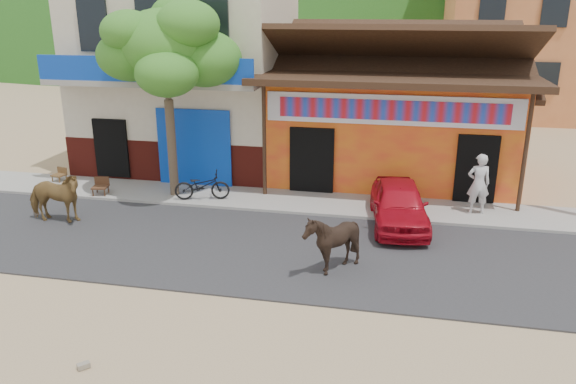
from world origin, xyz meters
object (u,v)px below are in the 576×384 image
(pedestrian, at_px, (479,184))
(cafe_chair_left, at_px, (58,169))
(cafe_chair_right, at_px, (99,179))
(red_car, at_px, (399,204))
(cow_tan, at_px, (54,197))
(tree, at_px, (169,100))
(scooter, at_px, (202,186))
(cow_dark, at_px, (332,242))

(pedestrian, bearing_deg, cafe_chair_left, -9.11)
(pedestrian, bearing_deg, cafe_chair_right, -4.30)
(red_car, bearing_deg, cow_tan, -176.20)
(tree, distance_m, cafe_chair_left, 5.13)
(cow_tan, height_order, scooter, cow_tan)
(tree, relative_size, cafe_chair_right, 6.07)
(cow_tan, bearing_deg, red_car, -82.03)
(cafe_chair_right, bearing_deg, cafe_chair_left, 143.54)
(cow_dark, bearing_deg, scooter, -138.42)
(tree, bearing_deg, scooter, -16.00)
(tree, relative_size, red_car, 1.67)
(pedestrian, distance_m, cafe_chair_right, 11.50)
(tree, xyz_separation_m, cafe_chair_left, (-4.40, 0.51, -2.58))
(cow_dark, bearing_deg, pedestrian, 133.11)
(cow_tan, bearing_deg, cow_dark, -103.09)
(cow_dark, height_order, pedestrian, pedestrian)
(scooter, xyz_separation_m, pedestrian, (8.14, 0.49, 0.44))
(cow_tan, relative_size, cow_dark, 1.19)
(cow_dark, relative_size, red_car, 0.40)
(pedestrian, distance_m, cafe_chair_left, 13.59)
(tree, height_order, cow_dark, tree)
(cow_tan, bearing_deg, pedestrian, -78.31)
(cow_tan, bearing_deg, cafe_chair_left, 29.26)
(scooter, distance_m, cafe_chair_left, 5.50)
(cow_dark, xyz_separation_m, scooter, (-4.52, 3.92, -0.20))
(pedestrian, xyz_separation_m, cafe_chair_right, (-11.47, -0.69, -0.39))
(pedestrian, height_order, cafe_chair_right, pedestrian)
(red_car, relative_size, scooter, 2.14)
(cow_dark, height_order, cafe_chair_left, cow_dark)
(cow_tan, distance_m, pedestrian, 11.93)
(red_car, bearing_deg, cafe_chair_left, 165.73)
(cafe_chair_left, bearing_deg, scooter, 4.05)
(cow_dark, height_order, red_car, cow_dark)
(scooter, bearing_deg, red_car, -112.31)
(scooter, bearing_deg, cafe_chair_right, 77.91)
(cafe_chair_left, bearing_deg, tree, 5.88)
(red_car, height_order, scooter, red_car)
(cow_dark, bearing_deg, tree, -134.69)
(red_car, xyz_separation_m, cafe_chair_right, (-9.28, 0.50, -0.04))
(cow_dark, height_order, scooter, cow_dark)
(cow_tan, height_order, cafe_chair_right, cow_tan)
(tree, height_order, pedestrian, tree)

